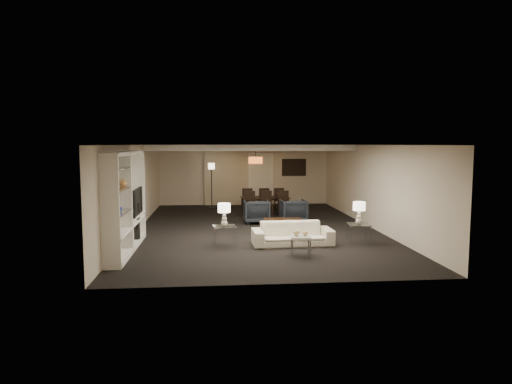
{
  "coord_description": "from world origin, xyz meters",
  "views": [
    {
      "loc": [
        -1.23,
        -13.46,
        2.52
      ],
      "look_at": [
        0.0,
        0.0,
        1.1
      ],
      "focal_mm": 32.0,
      "sensor_mm": 36.0,
      "label": 1
    }
  ],
  "objects_px": {
    "side_table_left": "(224,236)",
    "floor_lamp": "(212,186)",
    "sofa": "(292,234)",
    "marble_table": "(301,246)",
    "vase_blue": "(118,208)",
    "dining_table": "(265,205)",
    "television": "(133,202)",
    "chair_fl": "(247,199)",
    "chair_nl": "(250,204)",
    "coffee_table": "(283,226)",
    "chair_fr": "(279,199)",
    "side_table_right": "(359,234)",
    "chair_nm": "(267,204)",
    "pendant_light": "(255,160)",
    "armchair_left": "(256,212)",
    "chair_fm": "(263,199)",
    "vase_amber": "(123,182)",
    "armchair_right": "(293,211)",
    "table_lamp_left": "(224,215)",
    "floor_speaker": "(137,224)",
    "table_lamp_right": "(359,213)"
  },
  "relations": [
    {
      "from": "side_table_left",
      "to": "floor_lamp",
      "type": "height_order",
      "value": "floor_lamp"
    },
    {
      "from": "sofa",
      "to": "marble_table",
      "type": "xyz_separation_m",
      "value": [
        -0.0,
        -1.1,
        -0.06
      ]
    },
    {
      "from": "vase_blue",
      "to": "dining_table",
      "type": "height_order",
      "value": "vase_blue"
    },
    {
      "from": "television",
      "to": "chair_fl",
      "type": "bearing_deg",
      "value": -30.94
    },
    {
      "from": "side_table_left",
      "to": "chair_nl",
      "type": "bearing_deg",
      "value": 77.8
    },
    {
      "from": "coffee_table",
      "to": "chair_fr",
      "type": "distance_m",
      "value": 4.37
    },
    {
      "from": "side_table_right",
      "to": "coffee_table",
      "type": "bearing_deg",
      "value": 136.74
    },
    {
      "from": "chair_nm",
      "to": "floor_lamp",
      "type": "bearing_deg",
      "value": 125.98
    },
    {
      "from": "pendant_light",
      "to": "marble_table",
      "type": "distance_m",
      "value": 7.18
    },
    {
      "from": "armchair_left",
      "to": "television",
      "type": "relative_size",
      "value": 0.7
    },
    {
      "from": "pendant_light",
      "to": "chair_nl",
      "type": "xyz_separation_m",
      "value": [
        -0.3,
        -1.23,
        -1.48
      ]
    },
    {
      "from": "television",
      "to": "chair_fm",
      "type": "relative_size",
      "value": 1.32
    },
    {
      "from": "vase_amber",
      "to": "chair_nm",
      "type": "height_order",
      "value": "vase_amber"
    },
    {
      "from": "coffee_table",
      "to": "chair_nl",
      "type": "relative_size",
      "value": 1.24
    },
    {
      "from": "vase_blue",
      "to": "chair_nm",
      "type": "height_order",
      "value": "vase_blue"
    },
    {
      "from": "pendant_light",
      "to": "armchair_left",
      "type": "distance_m",
      "value": 3.0
    },
    {
      "from": "chair_nm",
      "to": "floor_lamp",
      "type": "relative_size",
      "value": 0.5
    },
    {
      "from": "armchair_right",
      "to": "chair_nm",
      "type": "bearing_deg",
      "value": -65.03
    },
    {
      "from": "vase_amber",
      "to": "side_table_left",
      "type": "bearing_deg",
      "value": 13.16
    },
    {
      "from": "television",
      "to": "floor_lamp",
      "type": "bearing_deg",
      "value": -16.52
    },
    {
      "from": "side_table_left",
      "to": "chair_nm",
      "type": "xyz_separation_m",
      "value": [
        1.6,
        4.63,
        0.19
      ]
    },
    {
      "from": "side_table_left",
      "to": "side_table_right",
      "type": "bearing_deg",
      "value": 0.0
    },
    {
      "from": "pendant_light",
      "to": "chair_nl",
      "type": "distance_m",
      "value": 1.95
    },
    {
      "from": "chair_fr",
      "to": "marble_table",
      "type": "bearing_deg",
      "value": 92.85
    },
    {
      "from": "vase_amber",
      "to": "table_lamp_left",
      "type": "bearing_deg",
      "value": 13.16
    },
    {
      "from": "chair_nm",
      "to": "coffee_table",
      "type": "bearing_deg",
      "value": -91.86
    },
    {
      "from": "armchair_right",
      "to": "chair_fm",
      "type": "bearing_deg",
      "value": -77.83
    },
    {
      "from": "side_table_left",
      "to": "vase_blue",
      "type": "xyz_separation_m",
      "value": [
        -2.31,
        -1.09,
        0.89
      ]
    },
    {
      "from": "side_table_right",
      "to": "table_lamp_left",
      "type": "distance_m",
      "value": 3.44
    },
    {
      "from": "pendant_light",
      "to": "side_table_right",
      "type": "xyz_separation_m",
      "value": [
        2.1,
        -5.86,
        -1.66
      ]
    },
    {
      "from": "armchair_left",
      "to": "side_table_right",
      "type": "height_order",
      "value": "armchair_left"
    },
    {
      "from": "armchair_left",
      "to": "floor_speaker",
      "type": "height_order",
      "value": "floor_speaker"
    },
    {
      "from": "television",
      "to": "floor_speaker",
      "type": "xyz_separation_m",
      "value": [
        0.08,
        0.05,
        -0.56
      ]
    },
    {
      "from": "armchair_left",
      "to": "chair_nl",
      "type": "relative_size",
      "value": 0.92
    },
    {
      "from": "pendant_light",
      "to": "chair_fm",
      "type": "xyz_separation_m",
      "value": [
        0.3,
        0.07,
        -1.48
      ]
    },
    {
      "from": "side_table_right",
      "to": "floor_speaker",
      "type": "xyz_separation_m",
      "value": [
        -5.6,
        0.51,
        0.27
      ]
    },
    {
      "from": "television",
      "to": "dining_table",
      "type": "xyz_separation_m",
      "value": [
        3.88,
        4.82,
        -0.79
      ]
    },
    {
      "from": "table_lamp_left",
      "to": "chair_nm",
      "type": "xyz_separation_m",
      "value": [
        1.6,
        4.63,
        -0.35
      ]
    },
    {
      "from": "side_table_right",
      "to": "table_lamp_left",
      "type": "height_order",
      "value": "table_lamp_left"
    },
    {
      "from": "sofa",
      "to": "side_table_right",
      "type": "distance_m",
      "value": 1.7
    },
    {
      "from": "floor_speaker",
      "to": "marble_table",
      "type": "bearing_deg",
      "value": -6.5
    },
    {
      "from": "armchair_right",
      "to": "table_lamp_right",
      "type": "xyz_separation_m",
      "value": [
        1.1,
        -3.3,
        0.42
      ]
    },
    {
      "from": "chair_nm",
      "to": "chair_fl",
      "type": "bearing_deg",
      "value": 111.06
    },
    {
      "from": "chair_nm",
      "to": "chair_fm",
      "type": "xyz_separation_m",
      "value": [
        0.0,
        1.3,
        0.0
      ]
    },
    {
      "from": "chair_fr",
      "to": "floor_lamp",
      "type": "height_order",
      "value": "floor_lamp"
    },
    {
      "from": "sofa",
      "to": "chair_fm",
      "type": "distance_m",
      "value": 5.94
    },
    {
      "from": "coffee_table",
      "to": "marble_table",
      "type": "height_order",
      "value": "marble_table"
    },
    {
      "from": "side_table_left",
      "to": "table_lamp_left",
      "type": "distance_m",
      "value": 0.54
    },
    {
      "from": "table_lamp_left",
      "to": "chair_nl",
      "type": "xyz_separation_m",
      "value": [
        1.0,
        4.63,
        -0.35
      ]
    },
    {
      "from": "marble_table",
      "to": "chair_fr",
      "type": "relative_size",
      "value": 0.52
    }
  ]
}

